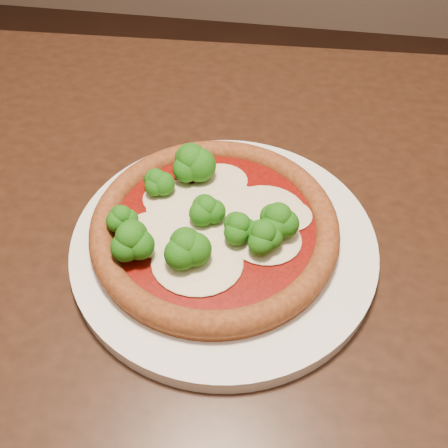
# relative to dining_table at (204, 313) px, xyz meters

# --- Properties ---
(dining_table) EXTENTS (1.16, 0.93, 0.75)m
(dining_table) POSITION_rel_dining_table_xyz_m (0.00, 0.00, 0.00)
(dining_table) COLOR black
(dining_table) RESTS_ON floor
(plate) EXTENTS (0.31, 0.31, 0.02)m
(plate) POSITION_rel_dining_table_xyz_m (0.02, 0.02, 0.11)
(plate) COLOR white
(plate) RESTS_ON dining_table
(pizza) EXTENTS (0.25, 0.25, 0.06)m
(pizza) POSITION_rel_dining_table_xyz_m (0.01, 0.03, 0.13)
(pizza) COLOR brown
(pizza) RESTS_ON plate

